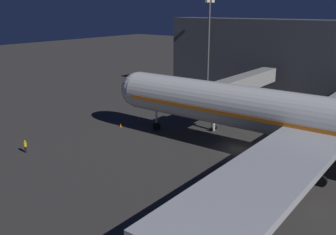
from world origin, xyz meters
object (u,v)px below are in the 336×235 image
Objects in this scene: jet_bridge at (237,85)px; traffic_cone_nose_port at (139,119)px; apron_floodlight_mast at (209,42)px; traffic_cone_nose_starboard at (121,125)px; airliner_at_gate at (322,122)px; ground_crew_near_nose_gear at (25,146)px.

jet_bridge is 41.89× the size of traffic_cone_nose_port.
apron_floodlight_mast is (-13.19, -13.64, 5.42)m from jet_bridge.
airliner_at_gate is at bearing 94.27° from traffic_cone_nose_starboard.
traffic_cone_nose_port is at bearing 173.93° from ground_crew_near_nose_gear.
jet_bridge reaches higher than traffic_cone_nose_starboard.
airliner_at_gate is 40.19m from apron_floodlight_mast.
traffic_cone_nose_port is 4.40m from traffic_cone_nose_starboard.
apron_floodlight_mast is 25.79m from traffic_cone_nose_port.
traffic_cone_nose_starboard is (2.20, -29.45, -5.44)m from airliner_at_gate.
ground_crew_near_nose_gear is 3.10× the size of traffic_cone_nose_port.
apron_floodlight_mast reaches higher than traffic_cone_nose_starboard.
jet_bridge is at bearing 45.95° from apron_floodlight_mast.
ground_crew_near_nose_gear is (43.04, -0.98, -10.34)m from apron_floodlight_mast.
apron_floodlight_mast reaches higher than ground_crew_near_nose_gear.
jet_bridge is (-12.31, -16.93, 0.14)m from airliner_at_gate.
apron_floodlight_mast is (-25.50, -30.57, 5.56)m from airliner_at_gate.
traffic_cone_nose_starboard is (-15.34, 2.10, -0.66)m from ground_crew_near_nose_gear.
airliner_at_gate is 30.03m from traffic_cone_nose_port.
traffic_cone_nose_port is 1.00× the size of traffic_cone_nose_starboard.
jet_bridge is 41.89× the size of traffic_cone_nose_starboard.
traffic_cone_nose_starboard is (4.40, 0.00, 0.00)m from traffic_cone_nose_port.
jet_bridge is 1.17× the size of apron_floodlight_mast.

